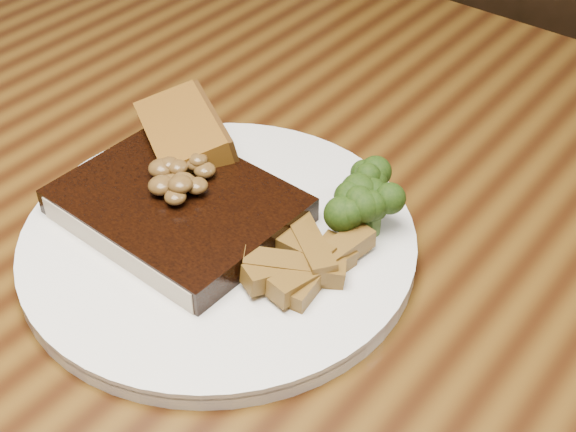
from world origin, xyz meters
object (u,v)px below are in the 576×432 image
object	(u,v)px
plate	(219,243)
garlic_bread	(184,151)
steak	(178,207)
dining_table	(286,305)
chair_far	(498,112)
potato_wedges	(305,264)

from	to	relation	value
plate	garlic_bread	distance (m)	0.11
steak	garlic_bread	bearing A→B (deg)	132.43
plate	garlic_bread	xyz separation A→B (m)	(-0.09, 0.06, 0.02)
dining_table	plate	bearing A→B (deg)	-115.13
dining_table	plate	size ratio (longest dim) A/B	5.21
plate	steak	xyz separation A→B (m)	(-0.04, -0.00, 0.02)
chair_far	plate	size ratio (longest dim) A/B	3.00
dining_table	steak	size ratio (longest dim) A/B	9.08
dining_table	garlic_bread	size ratio (longest dim) A/B	15.43
steak	potato_wedges	xyz separation A→B (m)	(0.12, 0.01, -0.00)
dining_table	steak	bearing A→B (deg)	-138.26
chair_far	plate	distance (m)	0.73
steak	potato_wedges	distance (m)	0.12
potato_wedges	garlic_bread	bearing A→B (deg)	163.99
steak	dining_table	bearing A→B (deg)	43.61
steak	garlic_bread	distance (m)	0.08
chair_far	dining_table	bearing A→B (deg)	90.52
chair_far	steak	size ratio (longest dim) A/B	5.24
dining_table	potato_wedges	world-z (taller)	potato_wedges
dining_table	steak	world-z (taller)	steak
plate	steak	bearing A→B (deg)	-174.89
plate	steak	size ratio (longest dim) A/B	1.74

